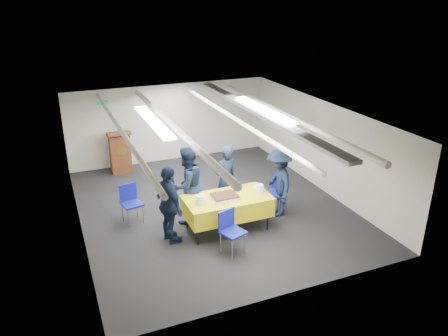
{
  "coord_description": "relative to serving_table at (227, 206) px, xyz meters",
  "views": [
    {
      "loc": [
        -3.31,
        -8.72,
        4.81
      ],
      "look_at": [
        0.22,
        -0.2,
        1.05
      ],
      "focal_mm": 35.0,
      "sensor_mm": 36.0,
      "label": 1
    }
  ],
  "objects": [
    {
      "name": "chair_near",
      "position": [
        -0.28,
        -0.8,
        -0.03
      ],
      "size": [
        0.54,
        0.54,
        0.87
      ],
      "color": "gray",
      "rests_on": "ground"
    },
    {
      "name": "plate_stack_left",
      "position": [
        -0.61,
        -0.05,
        0.29
      ],
      "size": [
        0.24,
        0.24,
        0.17
      ],
      "color": "white",
      "rests_on": "serving_table"
    },
    {
      "name": "room_shell",
      "position": [
        0.17,
        1.5,
        1.25
      ],
      "size": [
        6.0,
        7.0,
        2.3
      ],
      "color": "beige",
      "rests_on": "ground"
    },
    {
      "name": "sailor_d",
      "position": [
        1.34,
        0.2,
        0.24
      ],
      "size": [
        0.76,
        1.12,
        1.59
      ],
      "primitive_type": "imported",
      "rotation": [
        0.0,
        0.0,
        -1.75
      ],
      "color": "black",
      "rests_on": "ground"
    },
    {
      "name": "chair_right",
      "position": [
        1.46,
        0.42,
        -0.03
      ],
      "size": [
        0.58,
        0.58,
        0.87
      ],
      "color": "gray",
      "rests_on": "ground"
    },
    {
      "name": "sailor_c",
      "position": [
        -1.26,
        -0.0,
        0.28
      ],
      "size": [
        0.58,
        1.04,
        1.67
      ],
      "primitive_type": "imported",
      "rotation": [
        0.0,
        0.0,
        1.76
      ],
      "color": "black",
      "rests_on": "ground"
    },
    {
      "name": "sailor_b",
      "position": [
        -0.67,
        0.67,
        0.32
      ],
      "size": [
        1.04,
        0.94,
        1.76
      ],
      "primitive_type": "imported",
      "rotation": [
        0.0,
        0.0,
        3.52
      ],
      "color": "black",
      "rests_on": "ground"
    },
    {
      "name": "chair_left",
      "position": [
        -1.84,
        1.17,
        -0.03
      ],
      "size": [
        0.49,
        0.49,
        0.87
      ],
      "color": "gray",
      "rests_on": "ground"
    },
    {
      "name": "podium",
      "position": [
        -1.53,
        4.14,
        0.05
      ],
      "size": [
        0.62,
        0.53,
        1.25
      ],
      "color": "brown",
      "rests_on": "ground"
    },
    {
      "name": "sheet_cake",
      "position": [
        -0.08,
        -0.05,
        0.26
      ],
      "size": [
        0.56,
        0.44,
        0.1
      ],
      "color": "white",
      "rests_on": "serving_table"
    },
    {
      "name": "sailor_a",
      "position": [
        0.27,
        0.75,
        0.26
      ],
      "size": [
        0.69,
        0.55,
        1.64
      ],
      "primitive_type": "imported",
      "rotation": [
        0.0,
        0.0,
        3.44
      ],
      "color": "black",
      "rests_on": "ground"
    },
    {
      "name": "ground",
      "position": [
        0.07,
        1.09,
        -0.56
      ],
      "size": [
        7.0,
        7.0,
        0.0
      ],
      "primitive_type": "plane",
      "color": "black",
      "rests_on": "ground"
    },
    {
      "name": "serving_table",
      "position": [
        0.0,
        0.0,
        0.0
      ],
      "size": [
        1.82,
        0.96,
        0.77
      ],
      "color": "black",
      "rests_on": "ground"
    },
    {
      "name": "plate_stack_right",
      "position": [
        0.72,
        -0.05,
        0.3
      ],
      "size": [
        0.22,
        0.22,
        0.18
      ],
      "color": "white",
      "rests_on": "serving_table"
    }
  ]
}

